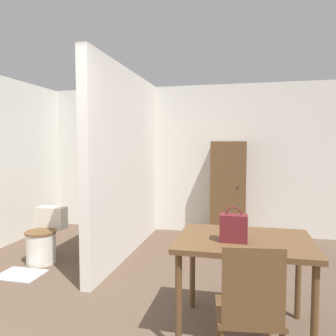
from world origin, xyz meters
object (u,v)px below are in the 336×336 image
at_px(toilet, 44,239).
at_px(handbag, 234,228).
at_px(wooden_cabinet, 228,190).
at_px(dining_table, 244,250).
at_px(wooden_chair, 250,308).

bearing_deg(toilet, handbag, -25.97).
height_order(handbag, wooden_cabinet, wooden_cabinet).
xyz_separation_m(handbag, wooden_cabinet, (-0.17, 2.84, -0.10)).
distance_m(dining_table, handbag, 0.24).
bearing_deg(dining_table, handbag, -128.83).
distance_m(wooden_chair, handbag, 0.60).
height_order(toilet, wooden_cabinet, wooden_cabinet).
bearing_deg(wooden_chair, dining_table, 86.73).
bearing_deg(wooden_cabinet, handbag, -86.67).
distance_m(toilet, handbag, 2.76).
height_order(wooden_chair, handbag, handbag).
xyz_separation_m(dining_table, wooden_chair, (0.04, -0.53, -0.20)).
height_order(toilet, handbag, handbag).
xyz_separation_m(wooden_chair, wooden_cabinet, (-0.28, 3.27, 0.30)).
bearing_deg(handbag, toilet, 154.03).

